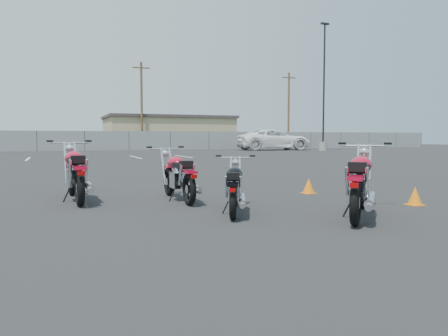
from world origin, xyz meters
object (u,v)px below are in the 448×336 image
object	(u,v)px
motorcycle_third_red	(179,176)
white_van	(274,134)
motorcycle_second_black	(235,188)
motorcycle_rear_red	(360,183)
motorcycle_front_red	(76,173)

from	to	relation	value
motorcycle_third_red	white_van	size ratio (longest dim) A/B	0.25
motorcycle_second_black	motorcycle_rear_red	world-z (taller)	motorcycle_rear_red
motorcycle_second_black	motorcycle_third_red	world-z (taller)	motorcycle_third_red
motorcycle_front_red	motorcycle_second_black	distance (m)	3.27
motorcycle_second_black	motorcycle_rear_red	distance (m)	1.92
motorcycle_front_red	motorcycle_second_black	world-z (taller)	motorcycle_front_red
motorcycle_second_black	motorcycle_rear_red	size ratio (longest dim) A/B	0.90
motorcycle_second_black	motorcycle_third_red	distance (m)	1.75
motorcycle_front_red	motorcycle_third_red	distance (m)	1.95
motorcycle_front_red	motorcycle_third_red	bearing A→B (deg)	-19.90
motorcycle_second_black	white_van	distance (m)	35.39
motorcycle_third_red	motorcycle_rear_red	distance (m)	3.40
motorcycle_third_red	motorcycle_front_red	bearing A→B (deg)	160.10
motorcycle_rear_red	white_van	distance (m)	35.52
motorcycle_second_black	white_van	world-z (taller)	white_van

